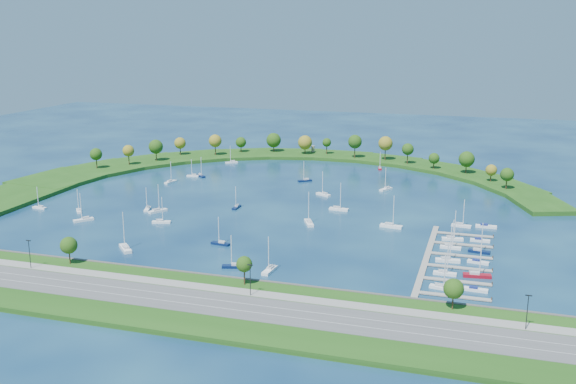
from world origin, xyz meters
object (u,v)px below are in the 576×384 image
(moored_boat_4, at_px, (201,175))
(moored_boat_7, at_px, (40,207))
(moored_boat_9, at_px, (232,162))
(moored_boat_15, at_px, (339,208))
(dock_system, at_px, (447,260))
(docked_boat_3, at_px, (477,274))
(moored_boat_11, at_px, (79,210))
(docked_boat_2, at_px, (445,272))
(docked_boat_11, at_px, (486,226))
(moored_boat_21, at_px, (125,248))
(moored_boat_12, at_px, (158,210))
(docked_boat_6, at_px, (450,246))
(docked_boat_8, at_px, (452,238))
(docked_boat_10, at_px, (461,225))
(moored_boat_3, at_px, (386,188))
(moored_boat_14, at_px, (237,206))
(docked_boat_9, at_px, (480,240))
(harbor_tower, at_px, (313,149))
(moored_boat_16, at_px, (147,208))
(moored_boat_17, at_px, (84,219))
(moored_boat_19, at_px, (305,180))
(docked_boat_0, at_px, (442,286))
(moored_boat_2, at_px, (171,181))
(moored_boat_10, at_px, (324,194))
(moored_boat_1, at_px, (380,168))
(moored_boat_8, at_px, (391,225))
(moored_boat_20, at_px, (221,243))
(docked_boat_4, at_px, (448,259))
(docked_boat_7, at_px, (479,251))
(moored_boat_6, at_px, (161,221))
(docked_boat_1, at_px, (475,289))
(moored_boat_18, at_px, (234,265))
(moored_boat_5, at_px, (193,175))
(moored_boat_13, at_px, (270,269))

(moored_boat_4, bearing_deg, moored_boat_7, -74.82)
(moored_boat_9, height_order, moored_boat_15, moored_boat_15)
(dock_system, bearing_deg, docked_boat_3, -50.88)
(moored_boat_11, xyz_separation_m, docked_boat_2, (165.22, -31.54, 0.02))
(docked_boat_11, bearing_deg, moored_boat_21, -152.63)
(docked_boat_2, height_order, docked_boat_3, docked_boat_3)
(moored_boat_11, height_order, moored_boat_12, moored_boat_12)
(docked_boat_6, height_order, docked_boat_8, docked_boat_8)
(moored_boat_7, relative_size, docked_boat_10, 0.87)
(moored_boat_3, relative_size, moored_boat_14, 1.14)
(docked_boat_9, bearing_deg, harbor_tower, 125.02)
(moored_boat_11, bearing_deg, moored_boat_3, -94.67)
(moored_boat_16, height_order, moored_boat_21, moored_boat_21)
(moored_boat_17, xyz_separation_m, moored_boat_21, (37.48, -28.86, 0.07))
(dock_system, xyz_separation_m, moored_boat_16, (-136.70, 29.39, 0.52))
(moored_boat_19, height_order, docked_boat_3, docked_boat_3)
(dock_system, xyz_separation_m, moored_boat_15, (-52.51, 54.87, 0.59))
(docked_boat_0, bearing_deg, moored_boat_4, 147.82)
(moored_boat_2, height_order, docked_boat_11, moored_boat_2)
(docked_boat_11, bearing_deg, moored_boat_10, 156.23)
(harbor_tower, distance_m, moored_boat_9, 58.12)
(moored_boat_7, distance_m, docked_boat_2, 188.34)
(moored_boat_1, height_order, moored_boat_8, moored_boat_8)
(moored_boat_20, bearing_deg, moored_boat_21, 34.98)
(moored_boat_15, bearing_deg, docked_boat_4, -44.21)
(moored_boat_9, distance_m, docked_boat_7, 198.04)
(moored_boat_19, relative_size, docked_boat_3, 0.83)
(moored_boat_6, xyz_separation_m, moored_boat_15, (68.24, 42.38, 0.05))
(docked_boat_7, bearing_deg, moored_boat_19, 142.82)
(dock_system, relative_size, docked_boat_11, 9.48)
(moored_boat_9, distance_m, moored_boat_12, 114.04)
(docked_boat_0, xyz_separation_m, docked_boat_1, (10.46, 1.52, -0.32))
(moored_boat_3, height_order, docked_boat_4, docked_boat_4)
(moored_boat_6, relative_size, moored_boat_18, 0.98)
(harbor_tower, relative_size, moored_boat_20, 0.37)
(moored_boat_14, xyz_separation_m, moored_boat_17, (-55.67, -39.13, 0.05))
(harbor_tower, bearing_deg, moored_boat_15, -69.93)
(harbor_tower, height_order, moored_boat_15, moored_boat_15)
(moored_boat_5, xyz_separation_m, moored_boat_10, (80.84, -20.21, 0.06))
(moored_boat_18, distance_m, docked_boat_10, 104.09)
(moored_boat_20, xyz_separation_m, docked_boat_9, (95.72, 33.64, -0.31))
(moored_boat_14, xyz_separation_m, docked_boat_1, (109.37, -70.30, -0.30))
(moored_boat_13, distance_m, docked_boat_9, 88.00)
(moored_boat_4, xyz_separation_m, docked_boat_7, (153.04, -88.19, 0.01))
(dock_system, distance_m, docked_boat_4, 0.97)
(moored_boat_16, bearing_deg, docked_boat_1, 51.58)
(docked_boat_2, relative_size, docked_boat_7, 0.98)
(moored_boat_6, xyz_separation_m, docked_boat_10, (123.37, 32.30, 0.01))
(docked_boat_7, bearing_deg, moored_boat_9, 147.42)
(moored_boat_21, xyz_separation_m, docked_boat_7, (127.60, 36.24, -0.10))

